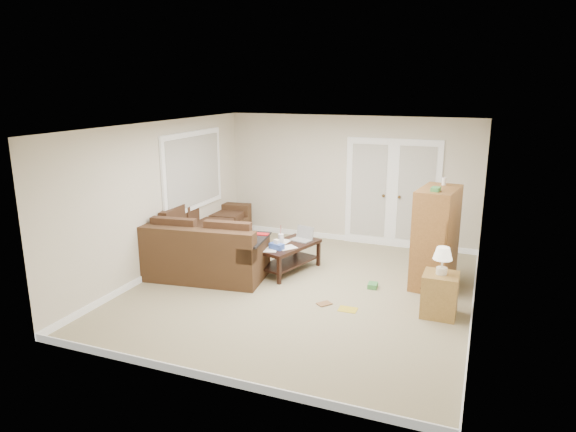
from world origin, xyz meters
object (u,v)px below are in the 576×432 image
at_px(sectional_sofa, 206,243).
at_px(coffee_table, 289,256).
at_px(tv_armoire, 436,237).
at_px(side_cabinet, 440,291).

distance_m(sectional_sofa, coffee_table, 1.55).
distance_m(coffee_table, tv_armoire, 2.41).
height_order(coffee_table, side_cabinet, side_cabinet).
bearing_deg(tv_armoire, coffee_table, -165.71).
xyz_separation_m(coffee_table, side_cabinet, (2.54, -0.85, 0.09)).
height_order(tv_armoire, side_cabinet, tv_armoire).
distance_m(tv_armoire, side_cabinet, 1.22).
bearing_deg(side_cabinet, sectional_sofa, 170.26).
height_order(sectional_sofa, coffee_table, sectional_sofa).
relative_size(tv_armoire, side_cabinet, 1.71).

